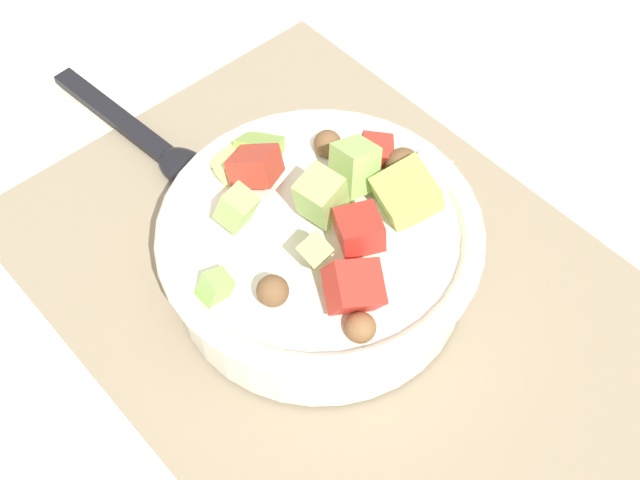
{
  "coord_description": "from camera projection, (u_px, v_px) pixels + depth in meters",
  "views": [
    {
      "loc": [
        -0.27,
        0.26,
        0.56
      ],
      "look_at": [
        0.01,
        0.01,
        0.05
      ],
      "focal_mm": 47.94,
      "sensor_mm": 36.0,
      "label": 1
    }
  ],
  "objects": [
    {
      "name": "ground_plane",
      "position": [
        336.0,
        284.0,
        0.68
      ],
      "size": [
        2.4,
        2.4,
        0.0
      ],
      "primitive_type": "plane",
      "color": "silver"
    },
    {
      "name": "serving_spoon",
      "position": [
        156.0,
        146.0,
        0.75
      ],
      "size": [
        0.21,
        0.05,
        0.01
      ],
      "color": "black",
      "rests_on": "placemat"
    },
    {
      "name": "salad_bowl",
      "position": [
        321.0,
        245.0,
        0.64
      ],
      "size": [
        0.24,
        0.24,
        0.11
      ],
      "color": "white",
      "rests_on": "placemat"
    },
    {
      "name": "placemat",
      "position": [
        336.0,
        282.0,
        0.67
      ],
      "size": [
        0.51,
        0.38,
        0.01
      ],
      "primitive_type": "cube",
      "color": "gray",
      "rests_on": "ground_plane"
    }
  ]
}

